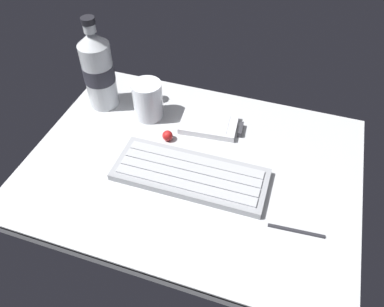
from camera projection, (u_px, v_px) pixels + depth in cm
name	position (u px, v px, depth cm)	size (l,w,h in cm)	color
ground_plane	(192.00, 168.00, 74.75)	(64.00, 48.00, 2.80)	#B7BABC
keyboard	(190.00, 174.00, 71.31)	(29.07, 11.20, 1.70)	#93969B
handheld_device	(212.00, 125.00, 81.08)	(13.28, 8.69, 1.50)	silver
juice_cup	(148.00, 101.00, 81.53)	(6.40, 6.40, 8.50)	silver
water_bottle	(98.00, 70.00, 80.86)	(6.73, 6.73, 20.80)	silver
trackball_mouse	(168.00, 136.00, 78.20)	(2.20, 2.20, 2.20)	red
stylus_pen	(296.00, 230.00, 63.40)	(0.70, 0.70, 9.50)	#26262B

